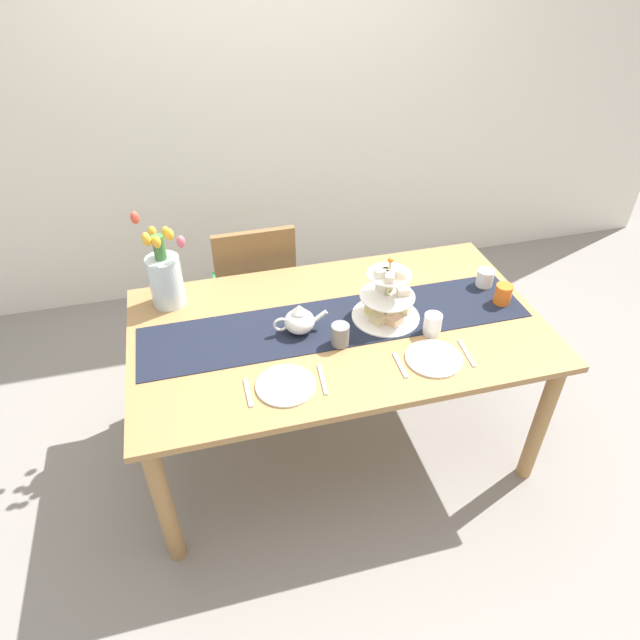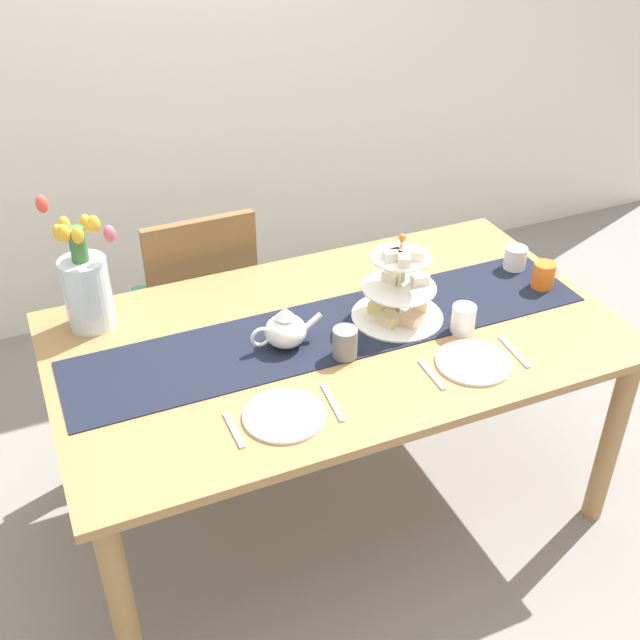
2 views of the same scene
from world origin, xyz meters
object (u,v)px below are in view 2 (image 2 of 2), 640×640
Objects in this scene: mug_white_text at (463,319)px; knife_left at (332,402)px; tiered_cake_stand at (399,293)px; mug_orange at (543,276)px; dining_table at (336,356)px; cream_jug at (515,258)px; teapot at (285,330)px; knife_right at (514,352)px; tulip_vase at (86,285)px; dinner_plate_left at (284,415)px; fork_left at (234,430)px; chair_left at (198,301)px; fork_right at (432,375)px; mug_grey at (345,343)px; dinner_plate_right at (474,362)px.

knife_left is at bearing -163.05° from mug_white_text.
tiered_cake_stand reaches higher than mug_orange.
cream_jug reaches higher than dining_table.
teapot is 1.40× the size of knife_right.
tulip_vase is at bearing 145.83° from teapot.
dinner_plate_left reaches higher than fork_left.
mug_orange is (1.04, -0.77, 0.29)m from chair_left.
fork_right is 1.58× the size of mug_white_text.
cream_jug is at bearing -31.15° from chair_left.
tiered_cake_stand is at bearing 0.49° from dining_table.
dinner_plate_left is (-0.52, -0.31, -0.09)m from tiered_cake_stand.
tiered_cake_stand is at bearing 31.21° from dinner_plate_left.
fork_left is at bearing 180.00° from knife_left.
tulip_vase reaches higher than cream_jug.
knife_right is 0.52m from mug_grey.
fork_left is 0.90m from knife_right.
chair_left is 1.13m from mug_white_text.
mug_grey is (-0.79, -0.24, 0.01)m from cream_jug.
mug_white_text is (0.52, 0.16, 0.04)m from knife_left.
teapot reaches higher than fork_right.
dinner_plate_right is (-0.45, -0.43, -0.04)m from cream_jug.
knife_left is 1.13× the size of fork_right.
teapot is 0.34m from dinner_plate_left.
tulip_vase is at bearing 170.72° from cream_jug.
knife_right reaches higher than dining_table.
fork_left is 1.58× the size of mug_grey.
knife_left is (-0.91, -0.43, -0.04)m from cream_jug.
tulip_vase is 2.63× the size of knife_right.
fork_right is at bearing 180.00° from dinner_plate_right.
tiered_cake_stand is at bearing 176.68° from mug_orange.
dinner_plate_left is 0.69m from mug_white_text.
dinner_plate_left is (-0.03, -1.05, 0.24)m from chair_left.
mug_grey reaches higher than knife_left.
tulip_vase is (-0.92, 0.36, 0.05)m from tiered_cake_stand.
tulip_vase is at bearing 154.51° from mug_white_text.
knife_left is 1.79× the size of mug_grey.
fork_left is (-0.14, 0.00, -0.00)m from dinner_plate_left.
fork_left is at bearing -155.75° from mug_grey.
tiered_cake_stand is at bearing 25.34° from fork_left.
tiered_cake_stand is 3.20× the size of mug_grey.
fork_right is at bearing 0.00° from dinner_plate_left.
mug_grey is at bearing 56.17° from knife_left.
knife_right is at bearing -53.01° from tiered_cake_stand.
mug_orange is (0.40, 0.12, 0.00)m from mug_white_text.
cream_jug is 0.62m from dinner_plate_right.
dinner_plate_left is at bearing 180.00° from fork_right.
fork_right and knife_right have the same top height.
mug_white_text is at bearing -162.98° from mug_orange.
chair_left reaches higher than cream_jug.
knife_left is (0.02, -0.31, -0.06)m from teapot.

